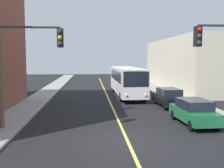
# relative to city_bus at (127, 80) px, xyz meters

# --- Properties ---
(ground_plane) EXTENTS (120.00, 120.00, 0.00)m
(ground_plane) POSITION_rel_city_bus_xyz_m (-2.20, -16.66, -1.82)
(ground_plane) COLOR black
(sidewalk_left) EXTENTS (2.50, 90.00, 0.15)m
(sidewalk_left) POSITION_rel_city_bus_xyz_m (-9.45, -6.66, -1.74)
(sidewalk_left) COLOR gray
(sidewalk_left) RESTS_ON ground
(sidewalk_right) EXTENTS (2.50, 90.00, 0.15)m
(sidewalk_right) POSITION_rel_city_bus_xyz_m (5.05, -6.66, -1.74)
(sidewalk_right) COLOR gray
(sidewalk_right) RESTS_ON ground
(lane_stripe_center) EXTENTS (0.16, 60.00, 0.01)m
(lane_stripe_center) POSITION_rel_city_bus_xyz_m (-2.20, -1.66, -1.81)
(lane_stripe_center) COLOR #D8CC4C
(lane_stripe_center) RESTS_ON ground
(building_right_warehouse) EXTENTS (12.00, 22.52, 6.96)m
(building_right_warehouse) POSITION_rel_city_bus_xyz_m (12.29, 6.98, 1.66)
(building_right_warehouse) COLOR beige
(building_right_warehouse) RESTS_ON ground
(city_bus) EXTENTS (2.66, 12.18, 3.20)m
(city_bus) POSITION_rel_city_bus_xyz_m (0.00, 0.00, 0.00)
(city_bus) COLOR silver
(city_bus) RESTS_ON ground
(parked_car_green) EXTENTS (1.94, 4.46, 1.62)m
(parked_car_green) POSITION_rel_city_bus_xyz_m (2.50, -13.48, -0.98)
(parked_car_green) COLOR #196038
(parked_car_green) RESTS_ON ground
(parked_car_black) EXTENTS (1.95, 4.46, 1.62)m
(parked_car_black) POSITION_rel_city_bus_xyz_m (2.77, -7.13, -0.98)
(parked_car_black) COLOR black
(parked_car_black) RESTS_ON ground
(traffic_signal_left_corner) EXTENTS (3.75, 0.48, 6.00)m
(traffic_signal_left_corner) POSITION_rel_city_bus_xyz_m (-7.61, -15.32, 2.49)
(traffic_signal_left_corner) COLOR #2D2D33
(traffic_signal_left_corner) RESTS_ON sidewalk_left
(fire_hydrant) EXTENTS (0.44, 0.26, 0.84)m
(fire_hydrant) POSITION_rel_city_bus_xyz_m (4.65, -10.66, -1.23)
(fire_hydrant) COLOR red
(fire_hydrant) RESTS_ON sidewalk_right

